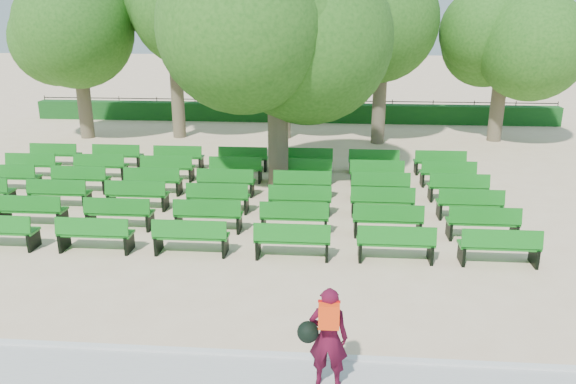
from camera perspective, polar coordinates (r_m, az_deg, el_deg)
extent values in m
plane|color=beige|center=(14.99, -3.55, -2.74)|extent=(120.00, 120.00, 0.00)
cube|color=silver|center=(9.47, -9.01, -15.80)|extent=(30.00, 0.12, 0.10)
cube|color=#134B17|center=(28.37, 0.38, 8.08)|extent=(26.00, 0.70, 0.90)
cube|color=#136D18|center=(16.20, -6.59, 0.35)|extent=(1.72, 0.56, 0.06)
cube|color=#136D18|center=(15.95, -6.75, 0.94)|extent=(1.70, 0.21, 0.40)
cylinder|color=brown|center=(17.30, -1.01, 6.19)|extent=(0.63, 0.63, 3.54)
ellipsoid|color=#2A611A|center=(16.94, -1.07, 16.60)|extent=(4.93, 4.93, 4.44)
imported|color=#470A1F|center=(8.28, 4.12, -14.52)|extent=(0.61, 0.44, 1.55)
cube|color=#FF3C0D|center=(7.89, 4.18, -12.46)|extent=(0.29, 0.15, 0.36)
sphere|color=black|center=(8.18, 2.04, -14.04)|extent=(0.31, 0.31, 0.31)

